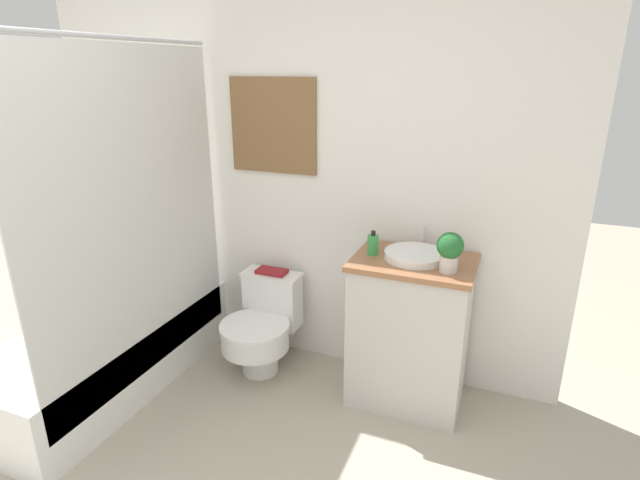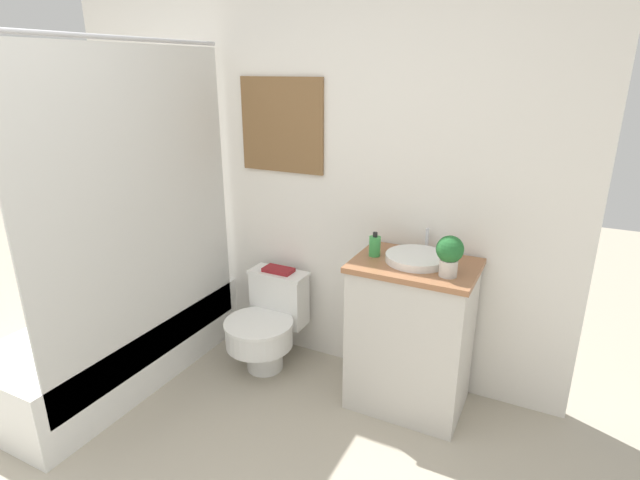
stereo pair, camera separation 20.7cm
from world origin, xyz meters
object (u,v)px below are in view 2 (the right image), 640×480
(soap_bottle, at_px, (375,246))
(potted_plant, at_px, (450,253))
(book_on_tank, at_px, (278,270))
(toilet, at_px, (267,323))
(sink, at_px, (417,258))

(soap_bottle, distance_m, potted_plant, 0.44)
(book_on_tank, bearing_deg, toilet, -90.00)
(potted_plant, bearing_deg, sink, 148.37)
(sink, distance_m, soap_bottle, 0.23)
(sink, height_order, potted_plant, potted_plant)
(soap_bottle, xyz_separation_m, potted_plant, (0.42, -0.10, 0.06))
(sink, relative_size, soap_bottle, 2.71)
(soap_bottle, bearing_deg, toilet, -177.09)
(soap_bottle, bearing_deg, potted_plant, -13.14)
(potted_plant, xyz_separation_m, book_on_tank, (-1.11, 0.21, -0.37))
(toilet, xyz_separation_m, sink, (0.92, 0.05, 0.59))
(sink, relative_size, book_on_tank, 1.88)
(potted_plant, bearing_deg, toilet, 176.73)
(book_on_tank, bearing_deg, soap_bottle, -9.52)
(soap_bottle, bearing_deg, sink, 4.82)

